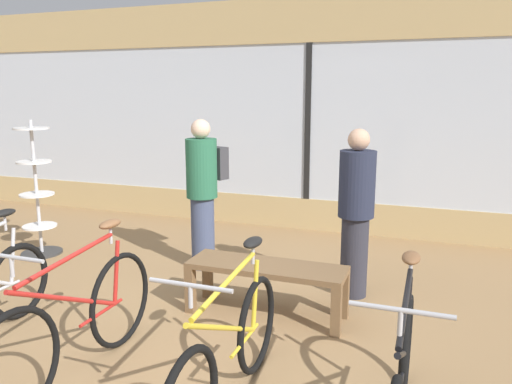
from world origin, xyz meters
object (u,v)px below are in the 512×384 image
object	(u,v)px
customer_near_rack	(356,211)
display_bench	(266,274)
accessory_rack	(37,200)
bicycle_right	(229,354)
bicycle_far_right	(401,382)
customer_by_window	(203,189)
bicycle_left	(76,323)

from	to	relation	value
customer_near_rack	display_bench	bearing A→B (deg)	-133.06
accessory_rack	customer_near_rack	bearing A→B (deg)	0.55
bicycle_right	bicycle_far_right	xyz separation A→B (m)	(1.01, 0.05, -0.00)
customer_near_rack	accessory_rack	bearing A→B (deg)	-179.45
accessory_rack	customer_by_window	world-z (taller)	customer_by_window
display_bench	customer_near_rack	size ratio (longest dim) A/B	0.86
display_bench	customer_by_window	xyz separation A→B (m)	(-1.05, 0.93, 0.51)
bicycle_left	customer_by_window	world-z (taller)	customer_by_window
bicycle_far_right	bicycle_right	bearing A→B (deg)	-177.19
bicycle_right	accessory_rack	distance (m)	3.94
bicycle_far_right	customer_by_window	xyz separation A→B (m)	(-2.29, 2.25, 0.52)
bicycle_right	bicycle_left	bearing A→B (deg)	-178.60
bicycle_far_right	customer_near_rack	bearing A→B (deg)	106.00
bicycle_far_right	customer_by_window	size ratio (longest dim) A/B	1.02
display_bench	bicycle_right	bearing A→B (deg)	-80.68
bicycle_far_right	accessory_rack	xyz separation A→B (m)	(-4.38, 1.98, 0.29)
bicycle_right	display_bench	bearing A→B (deg)	99.32
customer_near_rack	customer_by_window	distance (m)	1.73
bicycle_right	customer_near_rack	xyz separation A→B (m)	(0.43, 2.07, 0.47)
display_bench	bicycle_left	bearing A→B (deg)	-122.69
accessory_rack	bicycle_left	bearing A→B (deg)	-42.53
customer_by_window	bicycle_far_right	bearing A→B (deg)	-44.44
bicycle_left	bicycle_right	xyz separation A→B (m)	(1.12, 0.03, -0.02)
bicycle_right	customer_by_window	xyz separation A→B (m)	(-1.28, 2.29, 0.51)
customer_by_window	display_bench	bearing A→B (deg)	-41.33
display_bench	customer_by_window	distance (m)	1.50
accessory_rack	customer_near_rack	size ratio (longest dim) A/B	1.00
bicycle_right	accessory_rack	size ratio (longest dim) A/B	1.06
bicycle_far_right	display_bench	distance (m)	1.81
bicycle_right	display_bench	world-z (taller)	bicycle_right
accessory_rack	display_bench	world-z (taller)	accessory_rack
accessory_rack	customer_by_window	size ratio (longest dim) A/B	0.98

